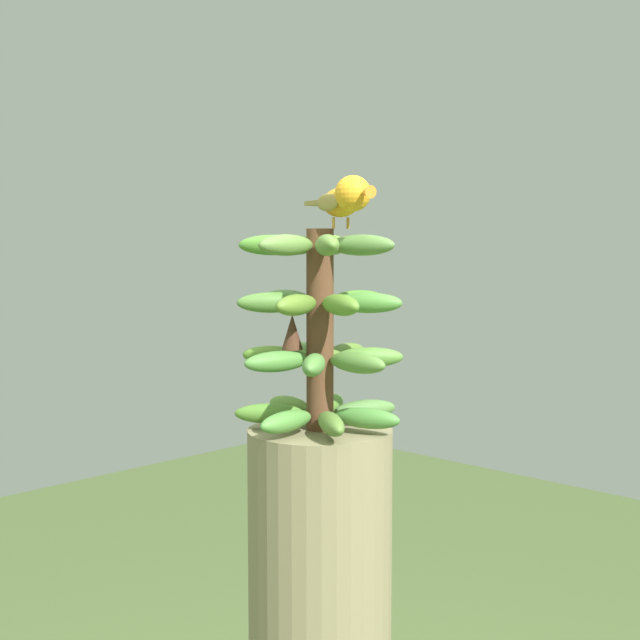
% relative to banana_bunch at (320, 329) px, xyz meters
% --- Properties ---
extents(banana_bunch, '(0.29, 0.29, 0.34)m').
position_rel_banana_bunch_xyz_m(banana_bunch, '(0.00, 0.00, 0.00)').
color(banana_bunch, brown).
rests_on(banana_bunch, banana_tree).
extents(perched_bird, '(0.21, 0.10, 0.09)m').
position_rel_banana_bunch_xyz_m(perched_bird, '(0.05, 0.01, 0.22)').
color(perched_bird, '#C68933').
rests_on(perched_bird, banana_bunch).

